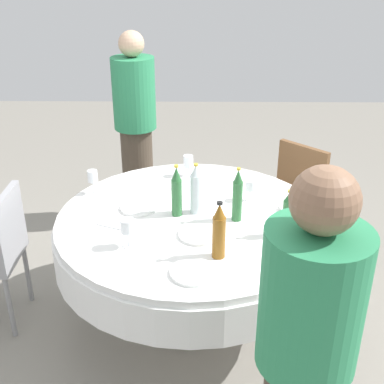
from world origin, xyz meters
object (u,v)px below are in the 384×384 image
Objects in this scene: dining_table at (192,238)px; wine_glass_left at (128,227)px; wine_glass_south at (93,177)px; person_inner at (303,366)px; bottle_green_inner at (237,196)px; chair_far at (308,187)px; bottle_green_front at (177,192)px; bottle_amber_north at (219,232)px; plate_near at (199,235)px; person_rear at (136,127)px; bottle_green_left at (288,215)px; bottle_clear_rear at (196,190)px; wine_glass_front at (250,186)px; plate_west at (194,272)px; plate_right at (138,208)px; wine_glass_far at (188,162)px.

dining_table is 0.53m from wine_glass_left.
wine_glass_south is 1.82m from person_inner.
bottle_green_inner is 0.37× the size of chair_far.
bottle_green_inner is at bearing 170.87° from bottle_green_front.
bottle_green_front is (0.22, -0.43, 0.00)m from bottle_amber_north.
plate_near is 0.14× the size of person_rear.
bottle_green_front reaches higher than plate_near.
person_rear is (0.15, -1.68, -0.03)m from wine_glass_left.
person_inner reaches higher than dining_table.
bottle_green_left is 0.31× the size of chair_far.
bottle_clear_rear is 1.38× the size of plate_near.
bottle_green_front reaches higher than bottle_green_left.
wine_glass_south reaches higher than wine_glass_front.
chair_far is at bearing -137.79° from bottle_green_front.
bottle_amber_north is 0.43m from bottle_green_left.
wine_glass_left is 1.02× the size of wine_glass_south.
plate_west is at bearing 145.02° from wine_glass_left.
dining_table is at bearing -79.80° from plate_near.
person_rear reaches higher than plate_near.
person_inner reaches higher than wine_glass_front.
plate_west is (-0.33, 0.65, 0.00)m from plate_right.
wine_glass_south is at bearing -25.08° from dining_table.
wine_glass_south is 0.65m from wine_glass_far.
person_inner is (0.10, 1.02, -0.04)m from bottle_green_left.
bottle_green_inner is 2.47× the size of wine_glass_front.
bottle_green_left is 0.87× the size of bottle_green_front.
bottle_green_front is at bearing -20.63° from bottle_green_left.
bottle_clear_rear is 1.97× the size of wine_glass_south.
wine_glass_left is (0.34, 0.38, -0.03)m from bottle_clear_rear.
plate_right is at bearing -47.59° from bottle_amber_north.
wine_glass_left is at bearing 26.95° from bottle_green_inner.
plate_right is 0.14× the size of person_inner.
bottle_green_left is (-0.25, 0.17, -0.02)m from bottle_green_inner.
bottle_amber_north is at bearing 108.34° from dining_table.
dining_table is 1.45m from person_rear.
wine_glass_south is 1.08× the size of wine_glass_far.
wine_glass_far is 1.84m from person_inner.
wine_glass_far is at bearing -84.80° from plate_near.
wine_glass_far is at bearing -86.72° from dining_table.
dining_table is 0.61m from bottle_green_left.
bottle_green_left reaches higher than wine_glass_south.
bottle_amber_north is 1.52m from chair_far.
wine_glass_far is 0.57m from plate_right.
wine_glass_left is 1.68m from person_rear.
bottle_green_left is (-0.37, -0.21, -0.02)m from bottle_amber_north.
bottle_amber_north reaches higher than plate_near.
bottle_green_inner is at bearing -139.63° from plate_near.
wine_glass_left reaches higher than wine_glass_far.
person_rear is (0.48, -1.35, 0.23)m from dining_table.
bottle_clear_rear is at bearing -90.56° from plate_west.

